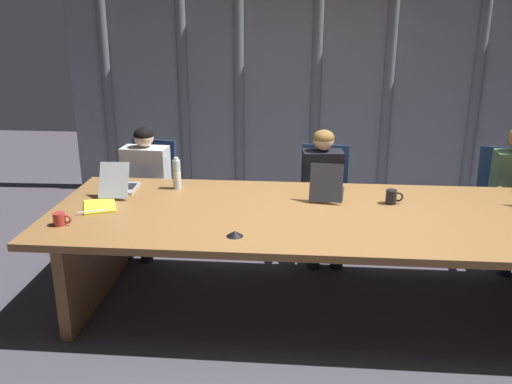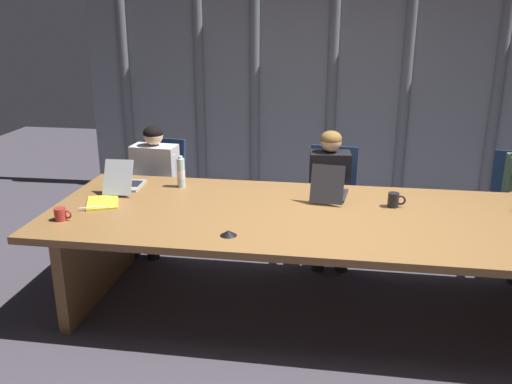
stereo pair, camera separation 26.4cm
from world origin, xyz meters
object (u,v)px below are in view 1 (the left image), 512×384
object	(u,v)px
water_bottle_primary	(177,174)
spiral_notepad	(99,206)
coffee_mug_far	(392,197)
conference_mic_left_side	(235,234)
office_chair_left_mid	(322,212)
laptop_left_mid	(327,190)
coffee_mug_near	(60,219)
person_left_end	(143,183)
office_chair_center	(501,217)
person_left_mid	(323,188)
laptop_left_end	(120,186)
office_chair_left_end	(149,206)

from	to	relation	value
water_bottle_primary	spiral_notepad	xyz separation A→B (m)	(-0.47, -0.49, -0.11)
coffee_mug_far	conference_mic_left_side	size ratio (longest dim) A/B	1.17
office_chair_left_mid	coffee_mug_far	distance (m)	1.10
laptop_left_mid	coffee_mug_near	xyz separation A→B (m)	(-1.80, -0.74, -0.01)
office_chair_left_mid	water_bottle_primary	world-z (taller)	water_bottle_primary
person_left_end	coffee_mug_far	xyz separation A→B (m)	(2.10, -0.72, 0.18)
laptop_left_mid	spiral_notepad	size ratio (longest dim) A/B	1.16
spiral_notepad	coffee_mug_near	bearing A→B (deg)	-132.54
spiral_notepad	person_left_end	bearing A→B (deg)	66.43
office_chair_center	person_left_end	distance (m)	3.25
person_left_end	water_bottle_primary	size ratio (longest dim) A/B	4.38
coffee_mug_near	coffee_mug_far	size ratio (longest dim) A/B	0.96
person_left_end	laptop_left_mid	bearing A→B (deg)	73.47
water_bottle_primary	coffee_mug_far	xyz separation A→B (m)	(1.66, -0.22, -0.06)
person_left_mid	spiral_notepad	size ratio (longest dim) A/B	3.12
laptop_left_mid	person_left_end	xyz separation A→B (m)	(-1.63, 0.60, -0.18)
laptop_left_end	person_left_mid	distance (m)	1.74
office_chair_left_end	spiral_notepad	size ratio (longest dim) A/B	2.63
person_left_mid	coffee_mug_far	xyz separation A→B (m)	(0.47, -0.71, 0.17)
office_chair_left_end	laptop_left_end	bearing A→B (deg)	10.98
office_chair_left_end	water_bottle_primary	distance (m)	0.95
laptop_left_mid	person_left_end	size ratio (longest dim) A/B	0.37
office_chair_center	person_left_mid	world-z (taller)	person_left_mid
office_chair_center	coffee_mug_far	xyz separation A→B (m)	(-1.13, -0.88, 0.46)
laptop_left_end	spiral_notepad	size ratio (longest dim) A/B	1.21
office_chair_left_mid	conference_mic_left_side	distance (m)	1.76
office_chair_left_mid	water_bottle_primary	distance (m)	1.46
office_chair_center	spiral_notepad	size ratio (longest dim) A/B	2.62
laptop_left_mid	person_left_end	distance (m)	1.74
laptop_left_end	coffee_mug_near	bearing A→B (deg)	163.49
spiral_notepad	laptop_left_mid	bearing A→B (deg)	-8.53
person_left_mid	spiral_notepad	bearing A→B (deg)	-64.60
person_left_mid	laptop_left_mid	bearing A→B (deg)	-4.82
water_bottle_primary	spiral_notepad	distance (m)	0.68
laptop_left_mid	laptop_left_end	bearing A→B (deg)	97.26
person_left_mid	coffee_mug_near	world-z (taller)	person_left_mid
office_chair_left_end	coffee_mug_near	world-z (taller)	office_chair_left_end
laptop_left_end	conference_mic_left_side	bearing A→B (deg)	-131.45
person_left_mid	coffee_mug_far	distance (m)	0.88
laptop_left_end	person_left_end	bearing A→B (deg)	-2.52
laptop_left_mid	water_bottle_primary	distance (m)	1.20
laptop_left_mid	coffee_mug_near	distance (m)	1.94
coffee_mug_far	person_left_mid	bearing A→B (deg)	123.55
office_chair_left_end	conference_mic_left_side	distance (m)	1.94
laptop_left_end	coffee_mug_far	bearing A→B (deg)	-95.42
conference_mic_left_side	spiral_notepad	size ratio (longest dim) A/B	0.30
office_chair_left_end	person_left_end	distance (m)	0.32
office_chair_left_end	water_bottle_primary	bearing A→B (deg)	43.78
water_bottle_primary	coffee_mug_far	distance (m)	1.68
laptop_left_mid	office_chair_center	size ratio (longest dim) A/B	0.44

